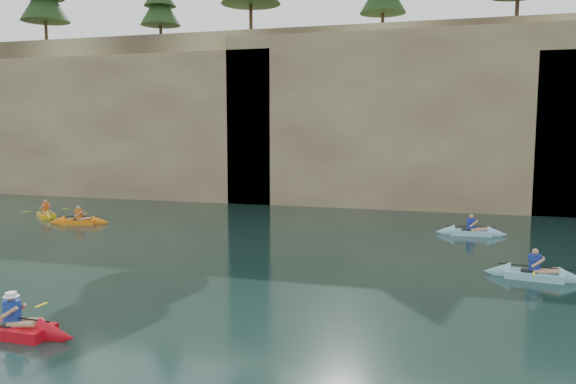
# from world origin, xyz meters

# --- Properties ---
(ground) EXTENTS (160.00, 160.00, 0.00)m
(ground) POSITION_xyz_m (0.00, 0.00, 0.00)
(ground) COLOR black
(ground) RESTS_ON ground
(cliff) EXTENTS (70.00, 16.00, 12.00)m
(cliff) POSITION_xyz_m (0.00, 30.00, 6.00)
(cliff) COLOR tan
(cliff) RESTS_ON ground
(cliff_slab_west) EXTENTS (26.00, 2.40, 10.56)m
(cliff_slab_west) POSITION_xyz_m (-20.00, 22.60, 5.28)
(cliff_slab_west) COLOR tan
(cliff_slab_west) RESTS_ON ground
(cliff_slab_center) EXTENTS (24.00, 2.40, 11.40)m
(cliff_slab_center) POSITION_xyz_m (2.00, 22.60, 5.70)
(cliff_slab_center) COLOR tan
(cliff_slab_center) RESTS_ON ground
(sea_cave_west) EXTENTS (4.50, 1.00, 4.00)m
(sea_cave_west) POSITION_xyz_m (-18.00, 21.95, 2.00)
(sea_cave_west) COLOR black
(sea_cave_west) RESTS_ON ground
(sea_cave_center) EXTENTS (3.50, 1.00, 3.20)m
(sea_cave_center) POSITION_xyz_m (-4.00, 21.95, 1.60)
(sea_cave_center) COLOR black
(sea_cave_center) RESTS_ON ground
(sea_cave_east) EXTENTS (5.00, 1.00, 4.50)m
(sea_cave_east) POSITION_xyz_m (10.00, 21.95, 2.25)
(sea_cave_east) COLOR black
(sea_cave_east) RESTS_ON ground
(main_kayaker) EXTENTS (3.64, 2.46, 1.35)m
(main_kayaker) POSITION_xyz_m (-6.00, -2.46, 0.18)
(main_kayaker) COLOR red
(main_kayaker) RESTS_ON ground
(kayaker_orange) EXTENTS (3.29, 2.34, 1.22)m
(kayaker_orange) POSITION_xyz_m (-14.59, 11.74, 0.15)
(kayaker_orange) COLOR orange
(kayaker_orange) RESTS_ON ground
(kayaker_ltblue_near) EXTENTS (3.38, 2.54, 1.31)m
(kayaker_ltblue_near) POSITION_xyz_m (7.24, 6.78, 0.16)
(kayaker_ltblue_near) COLOR #81C6D8
(kayaker_ltblue_near) RESTS_ON ground
(kayaker_yellow) EXTENTS (2.79, 2.61, 1.26)m
(kayaker_yellow) POSITION_xyz_m (-17.83, 13.16, 0.16)
(kayaker_yellow) COLOR yellow
(kayaker_yellow) RESTS_ON ground
(kayaker_ltblue_mid) EXTENTS (3.31, 2.46, 1.25)m
(kayaker_ltblue_mid) POSITION_xyz_m (5.41, 14.33, 0.15)
(kayaker_ltblue_mid) COLOR #90D2F1
(kayaker_ltblue_mid) RESTS_ON ground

